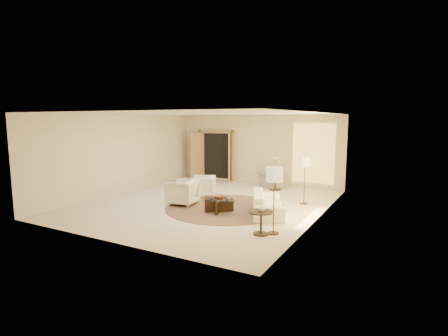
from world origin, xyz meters
The scene contains 18 objects.
room centered at (0.00, 0.00, 1.40)m, with size 7.04×8.04×2.83m.
windows_right centered at (3.45, 0.10, 1.35)m, with size 0.10×6.40×2.40m, color #F3C461, non-canonical shape.
window_back_corner centered at (2.30, 3.95, 1.35)m, with size 1.70×0.10×2.40m, color #F3C461, non-canonical shape.
curtains_right centered at (3.40, 1.00, 1.30)m, with size 0.06×5.20×2.60m, color tan, non-canonical shape.
french_doors centered at (-1.90, 3.82, 1.07)m, with size 1.95×0.66×2.16m.
area_rug centered at (0.81, -0.25, 0.01)m, with size 3.58×3.58×0.01m, color #412A20.
sofa centered at (2.13, -0.21, 0.30)m, with size 2.07×0.81×0.61m, color white.
armchair_left centered at (-0.59, 0.74, 0.39)m, with size 0.77×0.72×0.79m, color white.
armchair_right centered at (-0.58, -0.50, 0.43)m, with size 0.83×0.78×0.85m, color white.
accent_chair centered at (0.89, 3.40, 0.39)m, with size 0.90×0.59×0.79m, color gray.
coffee_table centered at (0.87, -0.74, 0.26)m, with size 1.39×1.39×0.41m.
end_table centered at (2.67, -1.97, 0.37)m, with size 0.58×0.58×0.55m.
side_table centered at (1.16, 3.01, 0.39)m, with size 0.56×0.56×0.65m.
floor_lamp_near centered at (2.72, 1.36, 1.26)m, with size 0.36×0.36×1.48m.
floor_lamp_far centered at (2.90, -1.79, 1.32)m, with size 0.38×0.38×1.55m.
bowl centered at (0.87, -0.74, 0.45)m, with size 0.34×0.34×0.08m, color brown.
end_vase centered at (2.67, -1.97, 0.62)m, with size 0.15×0.15×0.16m, color silver.
side_vase centered at (1.16, 3.01, 0.77)m, with size 0.22×0.22×0.23m, color silver.
Camera 1 is at (5.64, -9.18, 2.63)m, focal length 28.00 mm.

